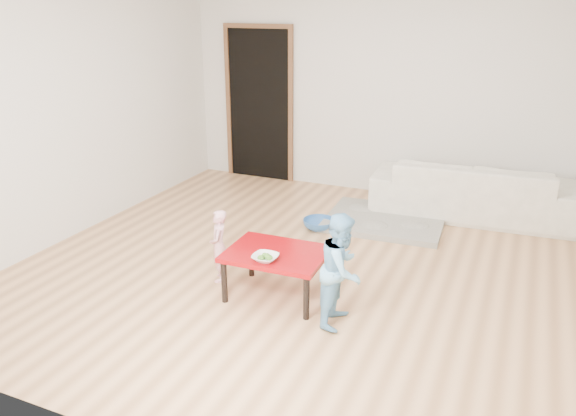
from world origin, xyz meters
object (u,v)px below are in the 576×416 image
Objects in this scene: red_table at (277,274)px; child_blue at (342,269)px; basin at (319,224)px; bowl at (265,258)px; child_pink at (219,246)px; sofa at (472,189)px.

child_blue is (0.63, -0.18, 0.25)m from red_table.
red_table reaches higher than basin.
child_pink is at bearing 156.08° from bowl.
child_pink is 0.74× the size of child_blue.
bowl reaches higher than basin.
red_table is at bearing 74.60° from child_blue.
child_blue is at bearing 73.89° from sofa.
red_table is 0.61m from child_pink.
child_pink reaches higher than red_table.
bowl is 0.64m from child_blue.
basin is at bearing 142.68° from child_pink.
child_pink reaches higher than basin.
sofa is 10.81× the size of bowl.
child_pink is at bearing 173.87° from red_table.
red_table is at bearing -82.65° from basin.
basin is (0.40, 1.50, -0.28)m from child_pink.
child_blue is (0.64, 0.02, 0.01)m from bowl.
child_blue is at bearing 56.47° from child_pink.
red_table is 0.70m from child_blue.
red_table is 3.98× the size of bowl.
bowl is at bearing 43.58° from child_pink.
bowl is at bearing -83.77° from basin.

